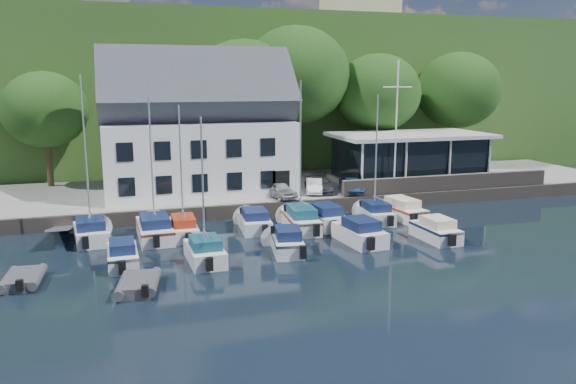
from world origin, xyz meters
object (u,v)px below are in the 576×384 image
Objects in this scene: car_silver at (279,189)px; car_blue at (352,185)px; boat_r1_0 at (87,169)px; boat_r1_6 at (376,159)px; boat_r1_5 at (325,215)px; boat_r1_2 at (181,172)px; boat_r2_0 at (122,253)px; boat_r1_7 at (400,208)px; boat_r1_3 at (254,219)px; dinghy_1 at (138,282)px; boat_r1_1 at (152,165)px; dinghy_0 at (23,277)px; harbor_building at (198,136)px; boat_r1_4 at (300,157)px; car_dgrey at (318,184)px; club_pavilion at (409,157)px; boat_r2_3 at (359,230)px; boat_r2_4 at (436,228)px; flagpole at (396,127)px; car_white at (314,186)px; boat_r2_1 at (203,183)px; boat_r2_2 at (287,240)px.

car_silver is 5.98m from car_blue.
boat_r1_6 is at bearing -7.48° from boat_r1_0.
boat_r1_2 is at bearing 173.59° from boat_r1_5.
boat_r1_0 reaches higher than boat_r2_0.
boat_r1_2 is 15.60m from boat_r1_7.
boat_r1_3 is 11.75m from dinghy_1.
car_silver reaches higher than boat_r1_5.
boat_r1_3 is at bearing 167.76° from boat_r1_5.
dinghy_0 is (-6.57, -6.25, -4.24)m from boat_r1_1.
boat_r1_1 is 1.80m from boat_r1_2.
dinghy_1 is at bearing -151.07° from boat_r1_5.
harbor_building is 1.66× the size of boat_r1_6.
boat_r2_0 is at bearing -155.43° from car_silver.
boat_r1_4 reaches higher than dinghy_0.
boat_r1_5 reaches higher than dinghy_1.
boat_r1_0 is 6.60m from boat_r2_0.
boat_r1_2 is at bearing -11.35° from boat_r1_0.
car_dgrey is 6.89m from boat_r1_5.
boat_r1_1 is 0.96× the size of boat_r1_4.
car_dgrey is 20.65m from dinghy_1.
boat_r1_2 is at bearing -157.18° from club_pavilion.
boat_r1_6 reaches higher than boat_r1_7.
boat_r1_3 is at bearing 5.58° from boat_r1_2.
boat_r1_2 is 5.76m from boat_r1_3.
boat_r2_4 is (4.69, -0.79, -0.04)m from boat_r2_3.
boat_r1_4 is 1.89× the size of boat_r2_4.
dinghy_1 is at bearing -137.99° from boat_r1_4.
boat_r1_4 is at bearing -150.38° from flagpole.
car_white is at bearing -20.25° from harbor_building.
boat_r2_4 is (16.35, -5.32, -3.87)m from boat_r1_1.
boat_r1_3 is at bearing 131.53° from boat_r2_3.
car_white reaches higher than boat_r2_0.
boat_r2_1 is at bearing -123.08° from car_dgrey.
boat_r1_6 is 1.69× the size of boat_r2_0.
boat_r2_0 is at bearing -77.20° from boat_r1_0.
boat_r1_0 is 1.59× the size of boat_r2_3.
boat_r2_1 reaches higher than dinghy_1.
dinghy_1 is (-10.70, -13.58, -1.23)m from car_silver.
boat_r1_7 is at bearing -0.70° from boat_r1_1.
boat_r2_0 is (-14.43, -10.57, -0.87)m from car_white.
club_pavilion reaches higher than boat_r2_2.
boat_r1_1 is (3.72, -0.42, 0.13)m from boat_r1_0.
harbor_building reaches higher than car_white.
boat_r1_7 reaches higher than dinghy_0.
boat_r2_1 is 2.83× the size of dinghy_0.
dinghy_1 is at bearing -140.51° from boat_r2_1.
boat_r1_5 is at bearing 92.23° from boat_r2_3.
flagpole is at bearing 54.73° from boat_r1_6.
boat_r1_6 is at bearing -130.49° from club_pavilion.
boat_r1_4 is (7.51, -0.44, 0.68)m from boat_r1_2.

